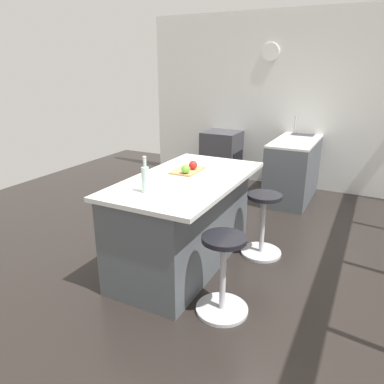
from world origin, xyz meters
The scene contains 11 objects.
ground_plane centered at (0.00, 0.00, 0.00)m, with size 8.18×8.18×0.00m, color black.
interior_partition_left centered at (-3.14, 0.00, 1.40)m, with size 0.15×4.92×2.79m.
sink_cabinet centered at (-2.80, 0.32, 0.46)m, with size 1.95×0.60×1.20m.
oven_range centered at (-2.79, -1.00, 0.44)m, with size 0.60×0.61×0.89m.
kitchen_island centered at (0.04, -0.24, 0.48)m, with size 1.77×0.97×0.94m.
stool_by_window centered at (-0.51, 0.43, 0.33)m, with size 0.44×0.44×0.69m.
stool_middle centered at (0.59, 0.43, 0.33)m, with size 0.44×0.44×0.69m.
cutting_board centered at (-0.15, -0.29, 0.95)m, with size 0.36×0.24×0.02m, color tan.
apple_red centered at (-0.18, -0.24, 1.00)m, with size 0.09×0.09×0.09m, color red.
apple_green centered at (-0.02, -0.24, 1.00)m, with size 0.09×0.09×0.09m, color #609E2D.
water_bottle centered at (0.58, -0.30, 1.06)m, with size 0.06×0.06×0.31m.
Camera 1 is at (2.97, 1.37, 1.95)m, focal length 33.78 mm.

